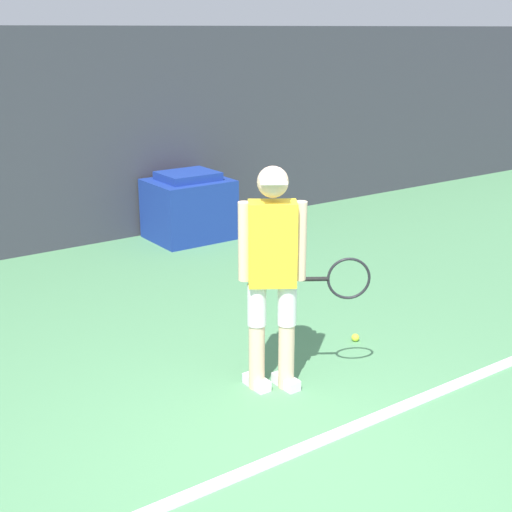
% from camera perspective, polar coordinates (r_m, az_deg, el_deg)
% --- Properties ---
extents(ground_plane, '(24.00, 24.00, 0.00)m').
position_cam_1_polar(ground_plane, '(4.54, 2.93, -16.74)').
color(ground_plane, '#518C5B').
extents(back_wall, '(24.00, 0.10, 2.60)m').
position_cam_1_polar(back_wall, '(8.61, -19.29, 8.29)').
color(back_wall, '#383842').
rests_on(back_wall, ground_plane).
extents(court_baseline, '(21.60, 0.10, 0.01)m').
position_cam_1_polar(court_baseline, '(4.63, 1.80, -15.87)').
color(court_baseline, white).
rests_on(court_baseline, ground_plane).
extents(tennis_player, '(0.81, 0.58, 1.68)m').
position_cam_1_polar(tennis_player, '(5.07, 1.44, -1.08)').
color(tennis_player, beige).
rests_on(tennis_player, ground_plane).
extents(tennis_ball, '(0.07, 0.07, 0.07)m').
position_cam_1_polar(tennis_ball, '(6.22, 7.95, -6.48)').
color(tennis_ball, '#D1E533').
rests_on(tennis_ball, ground_plane).
extents(covered_chair, '(0.98, 0.83, 0.86)m').
position_cam_1_polar(covered_chair, '(9.09, -5.40, 3.91)').
color(covered_chair, navy).
rests_on(covered_chair, ground_plane).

